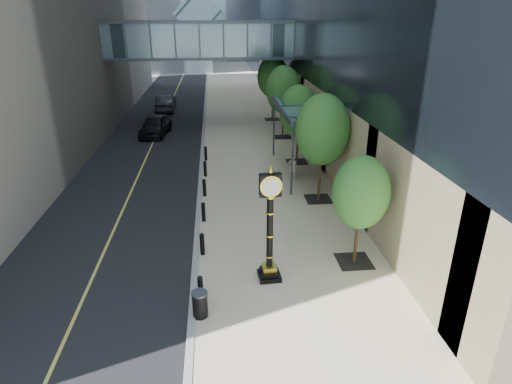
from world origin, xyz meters
The scene contains 13 objects.
ground centered at (0.00, 0.00, 0.00)m, with size 320.00×320.00×0.00m, color gray.
road centered at (-7.00, 40.00, 0.01)m, with size 8.00×180.00×0.02m, color black.
sidewalk centered at (1.00, 40.00, 0.03)m, with size 8.00×180.00×0.06m, color beige.
curb centered at (-3.00, 40.00, 0.04)m, with size 0.25×180.00×0.07m, color gray.
skywalk centered at (-3.00, 28.00, 7.71)m, with size 17.00×4.20×5.80m.
entrance_canopy centered at (3.48, 14.00, 4.19)m, with size 3.00×8.00×4.38m.
bollard_row centered at (-2.70, 9.00, 0.51)m, with size 0.20×16.20×0.90m.
street_trees centered at (3.60, 17.72, 3.86)m, with size 2.92×28.58×6.00m.
street_clock centered at (-0.08, 2.16, 2.02)m, with size 0.90×0.90×4.53m.
trash_bin centered at (-2.70, 0.12, 0.51)m, with size 0.52×0.52×0.90m, color black.
pedestrian centered at (2.68, 12.59, 0.87)m, with size 0.59×0.39×1.62m, color #ADAA9F.
car_near centered at (-7.02, 24.43, 0.87)m, with size 2.00×4.96×1.69m, color black.
car_far centered at (-7.08, 34.18, 0.85)m, with size 1.75×5.01×1.65m, color black.
Camera 1 is at (-1.96, -11.87, 9.64)m, focal length 30.00 mm.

